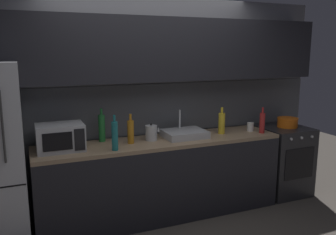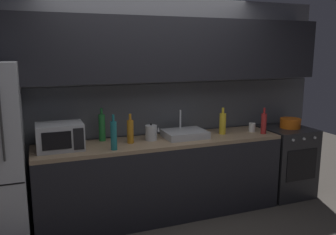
{
  "view_description": "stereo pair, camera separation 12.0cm",
  "coord_description": "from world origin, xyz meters",
  "px_view_note": "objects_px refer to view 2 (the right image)",
  "views": [
    {
      "loc": [
        -1.4,
        -2.65,
        1.9
      ],
      "look_at": [
        0.07,
        0.9,
        1.15
      ],
      "focal_mm": 37.49,
      "sensor_mm": 36.0,
      "label": 1
    },
    {
      "loc": [
        -1.29,
        -2.69,
        1.9
      ],
      "look_at": [
        0.07,
        0.9,
        1.15
      ],
      "focal_mm": 37.49,
      "sensor_mm": 36.0,
      "label": 2
    }
  ],
  "objects_px": {
    "microwave": "(60,136)",
    "wine_bottle_red": "(264,123)",
    "wine_bottle_teal": "(114,135)",
    "kettle": "(151,133)",
    "mug_white": "(252,127)",
    "wine_bottle_amber": "(130,131)",
    "wine_bottle_green": "(102,127)",
    "oven_range": "(285,161)",
    "cooking_pot": "(290,123)",
    "wine_bottle_yellow": "(223,123)"
  },
  "relations": [
    {
      "from": "mug_white",
      "to": "cooking_pot",
      "type": "relative_size",
      "value": 0.4
    },
    {
      "from": "oven_range",
      "to": "wine_bottle_teal",
      "type": "xyz_separation_m",
      "value": [
        -2.32,
        -0.19,
        0.6
      ]
    },
    {
      "from": "wine_bottle_red",
      "to": "wine_bottle_amber",
      "type": "xyz_separation_m",
      "value": [
        -1.61,
        0.15,
        0.0
      ]
    },
    {
      "from": "oven_range",
      "to": "cooking_pot",
      "type": "bearing_deg",
      "value": 2.0
    },
    {
      "from": "wine_bottle_yellow",
      "to": "wine_bottle_amber",
      "type": "xyz_separation_m",
      "value": [
        -1.14,
        -0.02,
        0.0
      ]
    },
    {
      "from": "kettle",
      "to": "wine_bottle_teal",
      "type": "distance_m",
      "value": 0.53
    },
    {
      "from": "wine_bottle_teal",
      "to": "cooking_pot",
      "type": "xyz_separation_m",
      "value": [
        2.36,
        0.19,
        -0.09
      ]
    },
    {
      "from": "wine_bottle_red",
      "to": "wine_bottle_yellow",
      "type": "bearing_deg",
      "value": 160.79
    },
    {
      "from": "wine_bottle_yellow",
      "to": "cooking_pot",
      "type": "relative_size",
      "value": 1.21
    },
    {
      "from": "microwave",
      "to": "wine_bottle_teal",
      "type": "distance_m",
      "value": 0.55
    },
    {
      "from": "kettle",
      "to": "wine_bottle_teal",
      "type": "height_order",
      "value": "wine_bottle_teal"
    },
    {
      "from": "mug_white",
      "to": "microwave",
      "type": "bearing_deg",
      "value": 179.4
    },
    {
      "from": "wine_bottle_red",
      "to": "wine_bottle_green",
      "type": "height_order",
      "value": "wine_bottle_green"
    },
    {
      "from": "oven_range",
      "to": "kettle",
      "type": "height_order",
      "value": "kettle"
    },
    {
      "from": "kettle",
      "to": "wine_bottle_amber",
      "type": "relative_size",
      "value": 0.6
    },
    {
      "from": "wine_bottle_red",
      "to": "cooking_pot",
      "type": "bearing_deg",
      "value": 15.63
    },
    {
      "from": "wine_bottle_red",
      "to": "wine_bottle_teal",
      "type": "distance_m",
      "value": 1.84
    },
    {
      "from": "wine_bottle_yellow",
      "to": "wine_bottle_green",
      "type": "distance_m",
      "value": 1.43
    },
    {
      "from": "wine_bottle_yellow",
      "to": "cooking_pot",
      "type": "distance_m",
      "value": 0.99
    },
    {
      "from": "wine_bottle_amber",
      "to": "wine_bottle_green",
      "type": "distance_m",
      "value": 0.34
    },
    {
      "from": "microwave",
      "to": "wine_bottle_yellow",
      "type": "bearing_deg",
      "value": 0.01
    },
    {
      "from": "wine_bottle_amber",
      "to": "cooking_pot",
      "type": "height_order",
      "value": "wine_bottle_amber"
    },
    {
      "from": "kettle",
      "to": "oven_range",
      "type": "bearing_deg",
      "value": -1.34
    },
    {
      "from": "microwave",
      "to": "mug_white",
      "type": "relative_size",
      "value": 4.31
    },
    {
      "from": "oven_range",
      "to": "kettle",
      "type": "bearing_deg",
      "value": 178.66
    },
    {
      "from": "wine_bottle_yellow",
      "to": "wine_bottle_red",
      "type": "bearing_deg",
      "value": -19.21
    },
    {
      "from": "mug_white",
      "to": "cooking_pot",
      "type": "height_order",
      "value": "cooking_pot"
    },
    {
      "from": "wine_bottle_amber",
      "to": "wine_bottle_teal",
      "type": "bearing_deg",
      "value": -138.75
    },
    {
      "from": "wine_bottle_yellow",
      "to": "wine_bottle_teal",
      "type": "bearing_deg",
      "value": -171.21
    },
    {
      "from": "kettle",
      "to": "wine_bottle_amber",
      "type": "xyz_separation_m",
      "value": [
        -0.25,
        -0.04,
        0.05
      ]
    },
    {
      "from": "kettle",
      "to": "microwave",
      "type": "bearing_deg",
      "value": -178.64
    },
    {
      "from": "wine_bottle_yellow",
      "to": "wine_bottle_amber",
      "type": "bearing_deg",
      "value": -179.24
    },
    {
      "from": "wine_bottle_yellow",
      "to": "wine_bottle_green",
      "type": "xyz_separation_m",
      "value": [
        -1.41,
        0.19,
        0.02
      ]
    },
    {
      "from": "oven_range",
      "to": "wine_bottle_teal",
      "type": "height_order",
      "value": "wine_bottle_teal"
    },
    {
      "from": "wine_bottle_amber",
      "to": "wine_bottle_green",
      "type": "relative_size",
      "value": 0.87
    },
    {
      "from": "oven_range",
      "to": "wine_bottle_red",
      "type": "bearing_deg",
      "value": -163.3
    },
    {
      "from": "oven_range",
      "to": "wine_bottle_teal",
      "type": "bearing_deg",
      "value": -175.28
    },
    {
      "from": "oven_range",
      "to": "wine_bottle_red",
      "type": "relative_size",
      "value": 2.85
    },
    {
      "from": "wine_bottle_red",
      "to": "wine_bottle_amber",
      "type": "bearing_deg",
      "value": 174.74
    },
    {
      "from": "kettle",
      "to": "mug_white",
      "type": "distance_m",
      "value": 1.3
    },
    {
      "from": "wine_bottle_red",
      "to": "wine_bottle_yellow",
      "type": "relative_size",
      "value": 0.99
    },
    {
      "from": "microwave",
      "to": "wine_bottle_red",
      "type": "bearing_deg",
      "value": -3.99
    },
    {
      "from": "microwave",
      "to": "wine_bottle_yellow",
      "type": "distance_m",
      "value": 1.87
    },
    {
      "from": "oven_range",
      "to": "kettle",
      "type": "relative_size",
      "value": 4.64
    },
    {
      "from": "mug_white",
      "to": "cooking_pot",
      "type": "xyz_separation_m",
      "value": [
        0.59,
        0.01,
        0.01
      ]
    },
    {
      "from": "oven_range",
      "to": "wine_bottle_amber",
      "type": "distance_m",
      "value": 2.17
    },
    {
      "from": "cooking_pot",
      "to": "kettle",
      "type": "bearing_deg",
      "value": 178.74
    },
    {
      "from": "wine_bottle_red",
      "to": "wine_bottle_teal",
      "type": "height_order",
      "value": "wine_bottle_teal"
    },
    {
      "from": "wine_bottle_amber",
      "to": "mug_white",
      "type": "distance_m",
      "value": 1.55
    },
    {
      "from": "wine_bottle_yellow",
      "to": "wine_bottle_teal",
      "type": "height_order",
      "value": "wine_bottle_teal"
    }
  ]
}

